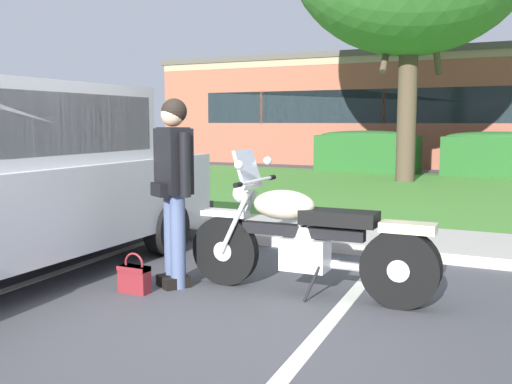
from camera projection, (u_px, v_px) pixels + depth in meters
name	position (u px, v px, depth m)	size (l,w,h in m)	color
ground_plane	(196.00, 318.00, 4.49)	(140.00, 140.00, 0.00)	#424247
curb_strip	(319.00, 245.00, 6.90)	(60.00, 0.20, 0.12)	#ADA89E
concrete_walk	(341.00, 234.00, 7.66)	(60.00, 1.50, 0.08)	#ADA89E
grass_lawn	(418.00, 192.00, 12.26)	(60.00, 8.83, 0.06)	#478433
stall_stripe_0	(32.00, 281.00, 5.53)	(0.12, 4.40, 0.01)	silver
stall_stripe_1	(324.00, 329.00, 4.25)	(0.12, 4.40, 0.01)	silver
motorcycle	(316.00, 240.00, 5.02)	(2.24, 0.82, 1.26)	black
rider_person	(173.00, 179.00, 5.26)	(0.50, 0.40, 1.70)	black
handbag	(134.00, 277.00, 5.15)	(0.28, 0.13, 0.36)	maroon
hedge_left	(367.00, 151.00, 16.94)	(2.96, 0.90, 1.24)	#235623
hedge_center_left	(497.00, 154.00, 15.41)	(2.79, 0.90, 1.24)	#235623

